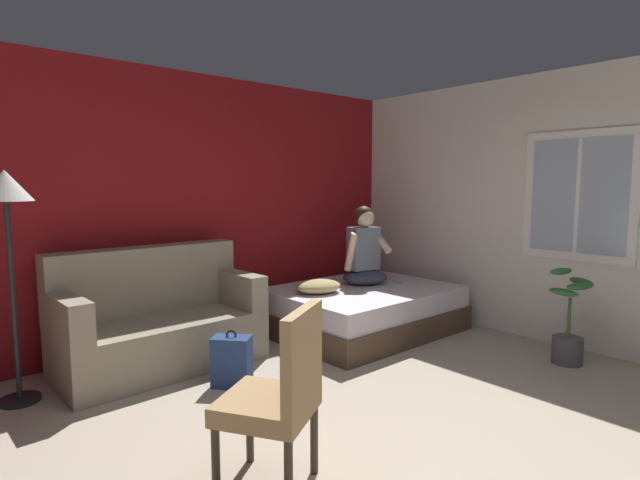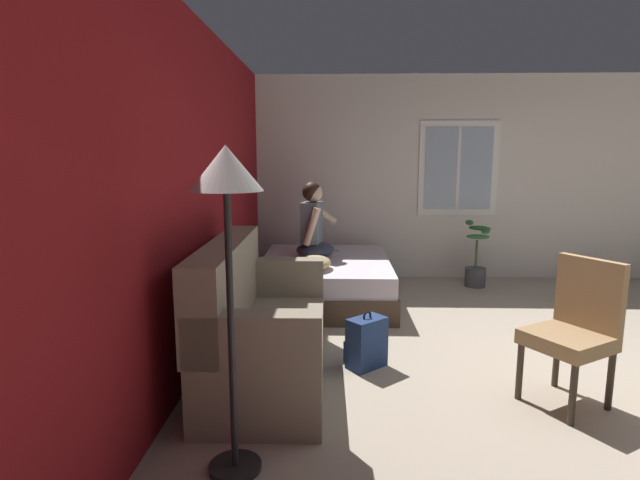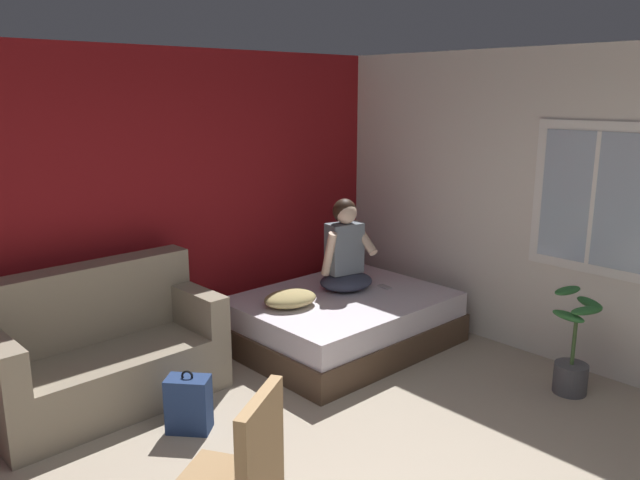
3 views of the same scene
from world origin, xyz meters
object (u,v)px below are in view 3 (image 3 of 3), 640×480
person_seated (345,253)px  backpack (189,404)px  couch (103,353)px  throw_pillow (290,299)px  bed (343,321)px  cell_phone (385,287)px  side_chair (236,479)px  potted_plant (573,357)px

person_seated → backpack: person_seated is taller
couch → throw_pillow: bearing=-12.1°
bed → cell_phone: bearing=-10.2°
throw_pillow → backpack: bearing=-160.4°
person_seated → side_chair: bearing=-144.2°
couch → backpack: bearing=-72.5°
bed → person_seated: bearing=40.2°
couch → throw_pillow: 1.62m
person_seated → throw_pillow: 0.76m
bed → person_seated: 0.64m
couch → side_chair: size_ratio=1.75×
cell_phone → potted_plant: 1.84m
couch → potted_plant: couch is taller
bed → side_chair: bearing=-144.5°
bed → couch: couch is taller
person_seated → backpack: size_ratio=1.91×
potted_plant → bed: bearing=108.9°
bed → cell_phone: 0.55m
side_chair → cell_phone: side_chair is taller
cell_phone → potted_plant: size_ratio=0.17×
bed → cell_phone: size_ratio=13.39×
couch → potted_plant: 3.64m
side_chair → couch: bearing=82.7°
backpack → side_chair: bearing=-111.5°
person_seated → cell_phone: 0.53m
bed → throw_pillow: 0.64m
cell_phone → potted_plant: potted_plant is taller
backpack → potted_plant: 2.96m
person_seated → backpack: (-2.03, -0.50, -0.64)m
bed → side_chair: side_chair is taller
throw_pillow → side_chair: bearing=-135.5°
person_seated → cell_phone: person_seated is taller
couch → person_seated: person_seated is taller
cell_phone → backpack: bearing=15.2°
backpack → cell_phone: (2.35, 0.27, 0.29)m
cell_phone → person_seated: bearing=-26.5°
couch → side_chair: couch is taller
couch → throw_pillow: couch is taller
side_chair → potted_plant: 3.06m
side_chair → throw_pillow: (1.85, 1.82, 0.02)m
potted_plant → backpack: bearing=148.4°
backpack → throw_pillow: size_ratio=0.95×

